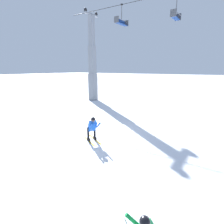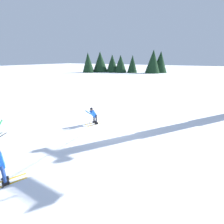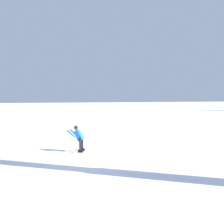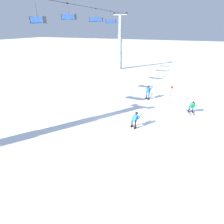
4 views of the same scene
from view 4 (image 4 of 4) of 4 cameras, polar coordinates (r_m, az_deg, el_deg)
The scene contains 11 objects.
ground_plane at distance 16.64m, azimuth 3.13°, elevation -5.09°, with size 260.00×260.00×0.00m, color white.
skier_carving_main at distance 16.47m, azimuth 7.28°, elevation -2.13°, with size 1.73×1.27×1.65m.
lift_tower_far at distance 40.81m, azimuth 2.45°, elevation 19.82°, with size 0.79×3.02×11.09m.
haul_cable at distance 26.19m, azimuth -12.45°, elevation 30.23°, with size 0.05×0.05×38.71m, color black.
chairlift_seat_second at distance 21.25m, azimuth -22.49°, elevation 25.29°, with size 0.61×1.69×2.30m.
chairlift_seat_middle at distance 25.24m, azimuth -13.63°, elevation 27.03°, with size 0.61×1.95×1.82m.
chairlift_seat_fourth at distance 31.18m, azimuth -5.18°, elevation 26.95°, with size 0.61×2.23×1.88m.
chairlift_seat_farthest at distance 36.15m, azimuth -0.53°, elevation 26.61°, with size 0.61×1.95×1.99m.
trail_marker_pole at distance 22.63m, azimuth 18.07°, elevation 5.45°, with size 0.07×0.28×2.27m.
skier_distant_uphill at distance 23.43m, azimuth 11.33°, elevation 6.45°, with size 1.73×1.13×1.82m.
skier_distant_downhill at distance 21.03m, azimuth 23.88°, elevation 1.69°, with size 1.73×1.13×1.48m.
Camera 4 is at (-13.53, -4.90, 8.35)m, focal length 29.06 mm.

